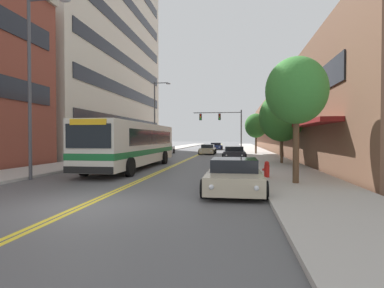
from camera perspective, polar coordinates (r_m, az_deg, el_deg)
name	(u,v)px	position (r m, az deg, el deg)	size (l,w,h in m)	color
ground_plane	(206,151)	(45.50, 2.72, -1.37)	(240.00, 240.00, 0.00)	#565659
sidewalk_left	(159,150)	(46.80, -6.27, -1.22)	(3.70, 106.00, 0.13)	#B2ADA5
sidewalk_right	(256,151)	(45.37, 12.00, -1.32)	(3.70, 106.00, 0.13)	#B2ADA5
centre_line	(206,151)	(45.50, 2.72, -1.36)	(0.34, 106.00, 0.01)	yellow
office_tower_left	(86,50)	(44.36, -19.49, 16.53)	(12.08, 30.00, 27.62)	beige
storefront_row_right	(298,122)	(46.17, 19.59, 3.98)	(9.10, 68.00, 8.68)	brown
city_bus	(134,143)	(20.33, -10.92, 0.17)	(2.83, 12.44, 2.93)	silver
car_dark_grey_parked_left_near	(148,151)	(30.73, -8.41, -1.42)	(2.00, 4.52, 1.37)	#38383D
car_white_parked_left_mid	(164,149)	(37.61, -5.36, -0.95)	(2.10, 4.88, 1.32)	white
car_champagne_parked_right_foreground	(234,176)	(11.36, 8.03, -6.11)	(2.21, 4.27, 1.23)	beige
car_charcoal_parked_right_mid	(234,153)	(27.87, 8.07, -1.78)	(2.15, 4.44, 1.22)	#232328
car_beige_moving_lead	(208,150)	(37.26, 3.01, -1.07)	(1.98, 4.38, 1.19)	#BCAD89
car_navy_moving_second	(216,146)	(51.86, 4.60, -0.44)	(2.18, 4.62, 1.19)	#19234C
traffic_signal_mast	(224,122)	(42.50, 6.09, 4.21)	(6.83, 0.38, 5.94)	#47474C
street_lamp_left_near	(35,73)	(16.45, -27.76, 11.89)	(2.25, 0.28, 8.70)	#47474C
street_lamp_left_far	(157,112)	(36.67, -6.75, 6.05)	(2.07, 0.28, 8.80)	#47474C
street_tree_right_near	(296,91)	(13.34, 19.26, 9.50)	(2.53, 2.53, 5.24)	brown
street_tree_right_mid	(282,117)	(23.51, 16.75, 4.97)	(3.37, 3.37, 5.32)	brown
street_tree_right_far	(256,126)	(36.60, 12.09, 3.42)	(2.64, 2.64, 4.80)	brown
fire_hydrant	(267,169)	(14.83, 14.05, -4.67)	(0.33, 0.25, 0.77)	red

